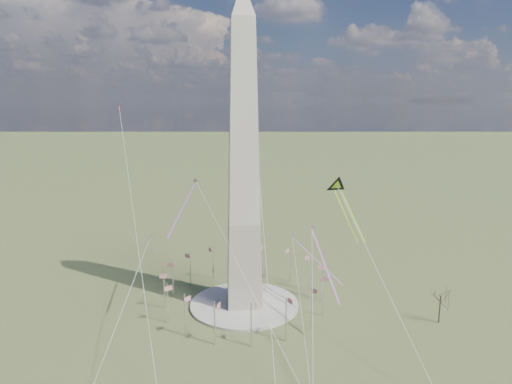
{
  "coord_description": "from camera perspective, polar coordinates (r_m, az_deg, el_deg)",
  "views": [
    {
      "loc": [
        -10.0,
        -140.83,
        66.73
      ],
      "look_at": [
        3.9,
        0.0,
        38.37
      ],
      "focal_mm": 32.0,
      "sensor_mm": 36.0,
      "label": 1
    }
  ],
  "objects": [
    {
      "name": "ground",
      "position": [
        156.16,
        -1.47,
        -13.97
      ],
      "size": [
        2000.0,
        2000.0,
        0.0
      ],
      "primitive_type": "plane",
      "color": "#3E5128",
      "rests_on": "ground"
    },
    {
      "name": "washington_monument",
      "position": [
        142.43,
        -1.57,
        3.75
      ],
      "size": [
        15.56,
        15.56,
        100.0
      ],
      "color": "#B4AA97",
      "rests_on": "plaza"
    },
    {
      "name": "tree_near",
      "position": [
        151.99,
        22.12,
        -11.75
      ],
      "size": [
        7.45,
        7.45,
        13.04
      ],
      "color": "#443529",
      "rests_on": "ground"
    },
    {
      "name": "kite_diamond_purple",
      "position": [
        152.06,
        -13.06,
        -5.84
      ],
      "size": [
        2.18,
        2.95,
        8.62
      ],
      "rotation": [
        0.0,
        0.0,
        2.36
      ],
      "color": "navy",
      "rests_on": "ground"
    },
    {
      "name": "kite_small_red",
      "position": [
        184.78,
        -16.77,
        10.26
      ],
      "size": [
        1.01,
        1.64,
        3.94
      ],
      "rotation": [
        0.0,
        0.0,
        2.84
      ],
      "color": "red",
      "rests_on": "ground"
    },
    {
      "name": "flagpole_ring",
      "position": [
        153.2,
        -1.48,
        -11.51
      ],
      "size": [
        54.4,
        54.4,
        13.0
      ],
      "color": "silver",
      "rests_on": "ground"
    },
    {
      "name": "plaza",
      "position": [
        155.99,
        -1.47,
        -13.84
      ],
      "size": [
        36.0,
        36.0,
        0.8
      ],
      "primitive_type": "cylinder",
      "color": "#B9B0A9",
      "rests_on": "ground"
    },
    {
      "name": "kite_small_white",
      "position": [
        179.92,
        -0.14,
        9.29
      ],
      "size": [
        1.84,
        1.64,
        5.03
      ],
      "rotation": [
        0.0,
        0.0,
        3.14
      ],
      "color": "silver",
      "rests_on": "ground"
    },
    {
      "name": "kite_streamer_mid",
      "position": [
        139.83,
        -8.72,
        -1.02
      ],
      "size": [
        8.92,
        19.35,
        14.03
      ],
      "rotation": [
        0.0,
        0.0,
        2.75
      ],
      "color": "#FF4128",
      "rests_on": "ground"
    },
    {
      "name": "kite_delta_black",
      "position": [
        151.46,
        10.22,
        0.41
      ],
      "size": [
        8.26,
        21.22,
        17.36
      ],
      "rotation": [
        0.0,
        0.0,
        3.29
      ],
      "color": "black",
      "rests_on": "ground"
    },
    {
      "name": "kite_streamer_right",
      "position": [
        159.36,
        6.72,
        -7.59
      ],
      "size": [
        15.92,
        15.27,
        14.29
      ],
      "rotation": [
        0.0,
        0.0,
        3.95
      ],
      "color": "#FF4128",
      "rests_on": "ground"
    },
    {
      "name": "kite_streamer_left",
      "position": [
        141.31,
        8.05,
        -7.37
      ],
      "size": [
        4.37,
        24.37,
        16.75
      ],
      "rotation": [
        0.0,
        0.0,
        3.26
      ],
      "color": "#FF4128",
      "rests_on": "ground"
    }
  ]
}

